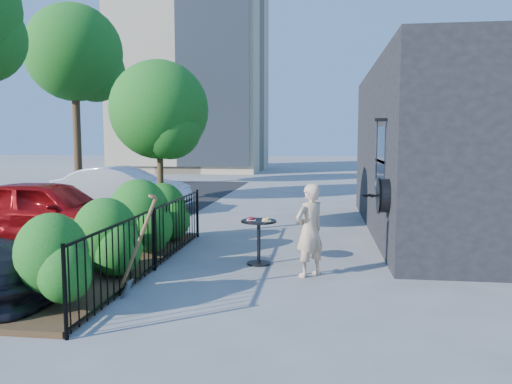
# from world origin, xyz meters

# --- Properties ---
(ground) EXTENTS (120.00, 120.00, 0.00)m
(ground) POSITION_xyz_m (0.00, 0.00, 0.00)
(ground) COLOR gray
(ground) RESTS_ON ground
(shop_building) EXTENTS (6.22, 9.00, 4.00)m
(shop_building) POSITION_xyz_m (5.50, 4.50, 2.00)
(shop_building) COLOR black
(shop_building) RESTS_ON ground
(fence) EXTENTS (0.05, 6.05, 1.10)m
(fence) POSITION_xyz_m (-1.50, 0.00, 0.56)
(fence) COLOR black
(fence) RESTS_ON ground
(planting_bed) EXTENTS (1.30, 6.00, 0.08)m
(planting_bed) POSITION_xyz_m (-2.20, 0.00, 0.04)
(planting_bed) COLOR #382616
(planting_bed) RESTS_ON ground
(shrubs) EXTENTS (1.10, 5.60, 1.24)m
(shrubs) POSITION_xyz_m (-2.10, 0.10, 0.70)
(shrubs) COLOR #155E19
(shrubs) RESTS_ON ground
(patio_tree) EXTENTS (2.20, 2.20, 3.94)m
(patio_tree) POSITION_xyz_m (-2.24, 2.76, 2.76)
(patio_tree) COLOR #3F2B19
(patio_tree) RESTS_ON ground
(street_tree_far) EXTENTS (4.40, 4.40, 8.28)m
(street_tree_far) POSITION_xyz_m (-9.94, 13.96, 5.92)
(street_tree_far) COLOR #3F2B19
(street_tree_far) RESTS_ON ground
(cafe_table) EXTENTS (0.64, 0.64, 0.85)m
(cafe_table) POSITION_xyz_m (0.21, 0.67, 0.55)
(cafe_table) COLOR black
(cafe_table) RESTS_ON ground
(woman) EXTENTS (0.66, 0.65, 1.53)m
(woman) POSITION_xyz_m (1.13, 0.01, 0.77)
(woman) COLOR tan
(woman) RESTS_ON ground
(shovel) EXTENTS (0.57, 0.20, 1.52)m
(shovel) POSITION_xyz_m (-1.26, -1.45, 0.66)
(shovel) COLOR brown
(shovel) RESTS_ON ground
(car_red) EXTENTS (4.16, 1.76, 1.40)m
(car_red) POSITION_xyz_m (-4.51, 1.90, 0.70)
(car_red) COLOR #9F0D10
(car_red) RESTS_ON ground
(car_silver) EXTENTS (4.28, 1.64, 1.39)m
(car_silver) POSITION_xyz_m (-4.89, 6.89, 0.70)
(car_silver) COLOR #BBBCC1
(car_silver) RESTS_ON ground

